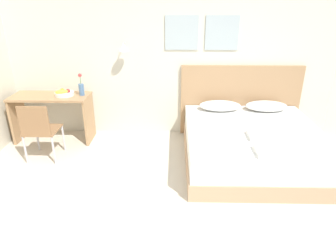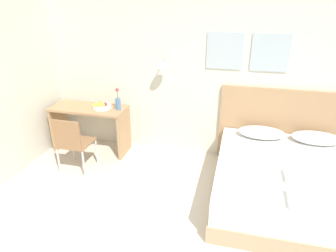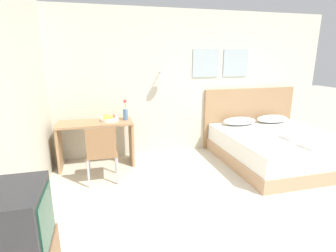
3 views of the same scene
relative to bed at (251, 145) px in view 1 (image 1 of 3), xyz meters
The scene contains 11 objects.
wall_back 2.03m from the bed, 141.67° to the left, with size 5.74×0.31×2.65m.
bed is the anchor object (origin of this frame).
headboard 1.06m from the bed, 90.00° to the left, with size 2.00×0.06×1.20m.
pillow_left 0.90m from the bed, 116.70° to the left, with size 0.66×0.38×0.15m.
pillow_right 0.90m from the bed, 63.30° to the left, with size 0.66×0.38×0.15m.
folded_towel_near_foot 0.42m from the bed, 89.50° to the right, with size 0.29×0.27×0.06m.
folded_towel_mid_bed 0.80m from the bed, 91.05° to the right, with size 0.28×0.29×0.06m.
desk 3.18m from the bed, 167.69° to the left, with size 1.22×0.53×0.77m.
desk_chair 3.03m from the bed, behind, with size 0.45×0.45×0.87m.
fruit_bowl 2.99m from the bed, 166.79° to the left, with size 0.30×0.30×0.11m.
flower_vase 2.75m from the bed, 164.82° to the left, with size 0.08×0.08×0.35m.
Camera 1 is at (0.25, -2.07, 2.20)m, focal length 32.00 mm.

